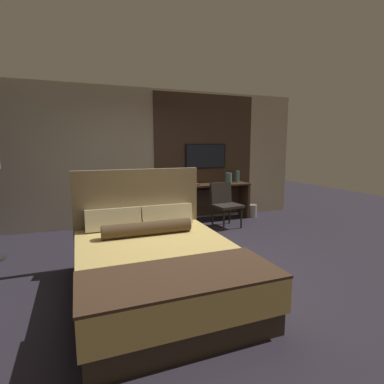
{
  "coord_description": "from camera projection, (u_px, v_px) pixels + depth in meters",
  "views": [
    {
      "loc": [
        -1.35,
        -3.63,
        1.63
      ],
      "look_at": [
        0.4,
        0.88,
        0.88
      ],
      "focal_mm": 28.0,
      "sensor_mm": 36.0,
      "label": 1
    }
  ],
  "objects": [
    {
      "name": "ground_plane",
      "position": [
        188.0,
        267.0,
        4.08
      ],
      "size": [
        16.0,
        16.0,
        0.0
      ],
      "primitive_type": "plane",
      "color": "#28232D"
    },
    {
      "name": "tv",
      "position": [
        206.0,
        156.0,
        6.68
      ],
      "size": [
        0.96,
        0.04,
        0.54
      ],
      "color": "black"
    },
    {
      "name": "desk_chair",
      "position": [
        224.0,
        201.0,
        6.08
      ],
      "size": [
        0.59,
        0.59,
        0.89
      ],
      "rotation": [
        0.0,
        0.0,
        0.13
      ],
      "color": "#28231E",
      "rests_on": "ground_plane"
    },
    {
      "name": "vase_short",
      "position": [
        237.0,
        176.0,
        6.9
      ],
      "size": [
        0.09,
        0.09,
        0.26
      ],
      "color": "#4C706B",
      "rests_on": "desk"
    },
    {
      "name": "wall_back_tv_panel",
      "position": [
        153.0,
        157.0,
        6.32
      ],
      "size": [
        7.2,
        0.09,
        2.8
      ],
      "color": "#BCAD8E",
      "rests_on": "ground_plane"
    },
    {
      "name": "bed",
      "position": [
        157.0,
        264.0,
        3.34
      ],
      "size": [
        1.73,
        2.25,
        1.31
      ],
      "color": "#33281E",
      "rests_on": "ground_plane"
    },
    {
      "name": "book",
      "position": [
        194.0,
        184.0,
        6.39
      ],
      "size": [
        0.23,
        0.17,
        0.03
      ],
      "color": "maroon",
      "rests_on": "desk"
    },
    {
      "name": "waste_bin",
      "position": [
        252.0,
        211.0,
        6.96
      ],
      "size": [
        0.22,
        0.22,
        0.28
      ],
      "color": "gray",
      "rests_on": "ground_plane"
    },
    {
      "name": "desk",
      "position": [
        209.0,
        196.0,
        6.64
      ],
      "size": [
        1.83,
        0.47,
        0.8
      ],
      "color": "#422D1E",
      "rests_on": "ground_plane"
    },
    {
      "name": "vase_tall",
      "position": [
        228.0,
        178.0,
        6.7
      ],
      "size": [
        0.15,
        0.15,
        0.23
      ],
      "color": "#4C706B",
      "rests_on": "desk"
    }
  ]
}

